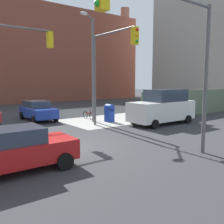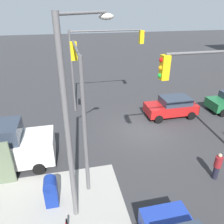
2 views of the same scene
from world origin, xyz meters
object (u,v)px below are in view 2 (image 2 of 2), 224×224
object	(u,v)px
traffic_signal_se_corner	(101,54)
street_lamp_corner	(74,113)
traffic_signal_ne_corner	(79,89)
pedestrian_crossing	(217,166)
mailbox_blue	(51,190)
fire_hydrant	(180,97)
van_white_delivery	(0,147)
sedan_red	(172,106)

from	to	relation	value
traffic_signal_se_corner	street_lamp_corner	size ratio (longest dim) A/B	0.81
traffic_signal_ne_corner	pedestrian_crossing	size ratio (longest dim) A/B	4.18
mailbox_blue	fire_hydrant	world-z (taller)	mailbox_blue
van_white_delivery	pedestrian_crossing	distance (m)	11.39
sedan_red	traffic_signal_ne_corner	bearing A→B (deg)	31.51
traffic_signal_se_corner	fire_hydrant	size ratio (longest dim) A/B	6.91
street_lamp_corner	van_white_delivery	xyz separation A→B (m)	(3.93, -3.75, -3.42)
traffic_signal_se_corner	pedestrian_crossing	distance (m)	11.26
fire_hydrant	mailbox_blue	bearing A→B (deg)	39.40
street_lamp_corner	pedestrian_crossing	size ratio (longest dim) A/B	5.15
van_white_delivery	pedestrian_crossing	xyz separation A→B (m)	(-10.86, 3.40, -0.48)
traffic_signal_se_corner	street_lamp_corner	distance (m)	10.41
traffic_signal_se_corner	fire_hydrant	xyz separation A→B (m)	(-7.22, 0.30, -4.17)
pedestrian_crossing	van_white_delivery	bearing A→B (deg)	47.70
traffic_signal_ne_corner	mailbox_blue	xyz separation A→B (m)	(1.70, 2.25, -3.82)
fire_hydrant	van_white_delivery	size ratio (longest dim) A/B	0.17
traffic_signal_se_corner	pedestrian_crossing	xyz separation A→B (m)	(-4.22, 9.70, -3.86)
street_lamp_corner	mailbox_blue	size ratio (longest dim) A/B	5.59
traffic_signal_se_corner	street_lamp_corner	world-z (taller)	street_lamp_corner
mailbox_blue	pedestrian_crossing	size ratio (longest dim) A/B	0.92
traffic_signal_ne_corner	sedan_red	bearing A→B (deg)	-148.49
traffic_signal_ne_corner	fire_hydrant	world-z (taller)	traffic_signal_ne_corner
mailbox_blue	fire_hydrant	distance (m)	14.50
sedan_red	pedestrian_crossing	distance (m)	7.11
mailbox_blue	traffic_signal_se_corner	bearing A→B (deg)	-112.71
fire_hydrant	sedan_red	world-z (taller)	sedan_red
fire_hydrant	van_white_delivery	xyz separation A→B (m)	(13.86, 6.00, 0.79)
fire_hydrant	street_lamp_corner	bearing A→B (deg)	44.46
traffic_signal_se_corner	mailbox_blue	bearing A→B (deg)	67.29
traffic_signal_se_corner	mailbox_blue	size ratio (longest dim) A/B	4.55
sedan_red	traffic_signal_se_corner	bearing A→B (deg)	-27.07
traffic_signal_se_corner	van_white_delivery	distance (m)	9.76
traffic_signal_ne_corner	pedestrian_crossing	xyz separation A→B (m)	(-6.50, 2.45, -3.78)
street_lamp_corner	sedan_red	size ratio (longest dim) A/B	1.99
traffic_signal_se_corner	mailbox_blue	xyz separation A→B (m)	(3.98, 9.50, -3.89)
street_lamp_corner	sedan_red	xyz separation A→B (m)	(-7.92, -7.38, -3.86)
traffic_signal_se_corner	pedestrian_crossing	world-z (taller)	traffic_signal_se_corner
street_lamp_corner	sedan_red	distance (m)	11.49
traffic_signal_ne_corner	fire_hydrant	size ratio (longest dim) A/B	6.91
van_white_delivery	pedestrian_crossing	world-z (taller)	van_white_delivery
sedan_red	van_white_delivery	size ratio (longest dim) A/B	0.74
fire_hydrant	van_white_delivery	world-z (taller)	van_white_delivery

